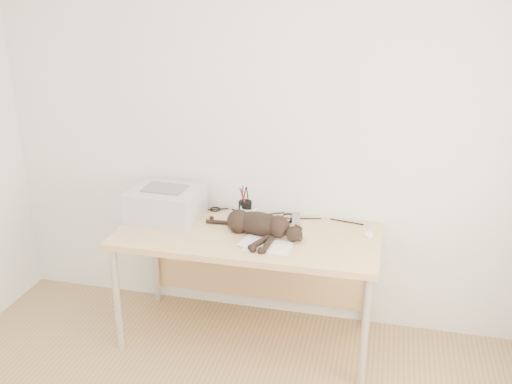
% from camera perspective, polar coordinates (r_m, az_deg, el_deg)
% --- Properties ---
extents(wall_back, '(3.50, 0.00, 3.50)m').
position_cam_1_polar(wall_back, '(3.62, 0.47, 6.27)').
color(wall_back, white).
rests_on(wall_back, floor).
extents(desk, '(1.60, 0.70, 0.74)m').
position_cam_1_polar(desk, '(3.61, -0.55, -5.52)').
color(desk, '#DEBF82').
rests_on(desk, floor).
extents(printer, '(0.45, 0.39, 0.21)m').
position_cam_1_polar(printer, '(3.71, -9.01, -1.10)').
color(printer, '#B8B8BD').
rests_on(printer, desk).
extents(papers, '(0.32, 0.25, 0.01)m').
position_cam_1_polar(papers, '(3.33, 1.02, -5.28)').
color(papers, white).
rests_on(papers, desk).
extents(cat, '(0.65, 0.38, 0.15)m').
position_cam_1_polar(cat, '(3.43, 0.07, -3.29)').
color(cat, black).
rests_on(cat, desk).
extents(mug, '(0.15, 0.15, 0.10)m').
position_cam_1_polar(mug, '(3.62, -0.77, -2.25)').
color(mug, white).
rests_on(mug, desk).
extents(pen_cup, '(0.09, 0.09, 0.22)m').
position_cam_1_polar(pen_cup, '(3.67, -1.08, -1.76)').
color(pen_cup, black).
rests_on(pen_cup, desk).
extents(remote_grey, '(0.08, 0.19, 0.02)m').
position_cam_1_polar(remote_grey, '(3.65, 4.01, -2.80)').
color(remote_grey, slate).
rests_on(remote_grey, desk).
extents(remote_black, '(0.11, 0.18, 0.02)m').
position_cam_1_polar(remote_black, '(3.58, 2.66, -3.20)').
color(remote_black, black).
rests_on(remote_black, desk).
extents(mouse, '(0.08, 0.11, 0.03)m').
position_cam_1_polar(mouse, '(3.51, 11.19, -4.00)').
color(mouse, white).
rests_on(mouse, desk).
extents(cable_tangle, '(1.36, 0.09, 0.01)m').
position_cam_1_polar(cable_tangle, '(3.75, 0.27, -2.15)').
color(cable_tangle, black).
rests_on(cable_tangle, desk).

